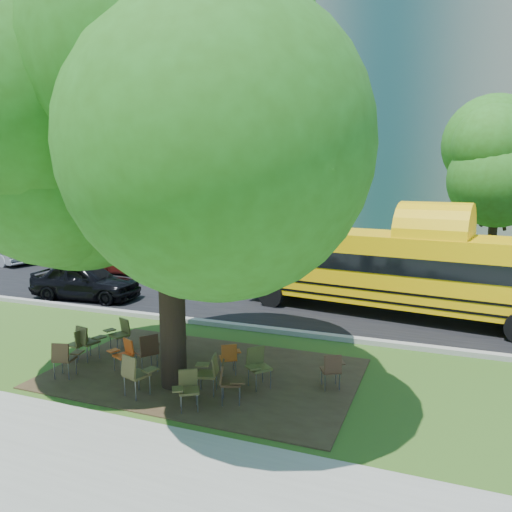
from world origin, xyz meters
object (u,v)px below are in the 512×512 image
at_px(chair_6, 209,370).
at_px(pedestrian_a, 17,236).
at_px(chair_8, 79,341).
at_px(chair_12, 257,364).
at_px(chair_1, 87,339).
at_px(chair_4, 135,372).
at_px(chair_5, 187,386).
at_px(chair_11, 229,355).
at_px(bg_car_silver, 2,249).
at_px(chair_10, 173,334).
at_px(chair_3, 124,352).
at_px(pedestrian_b, 34,241).
at_px(chair_9, 120,331).
at_px(black_car, 85,281).
at_px(chair_13, 332,367).
at_px(chair_0, 64,356).
at_px(chair_7, 228,379).
at_px(main_tree, 168,149).
at_px(school_bus, 429,272).
at_px(bg_car_red, 143,261).
at_px(chair_2, 148,349).

xyz_separation_m(chair_6, pedestrian_a, (-19.81, 13.82, 0.44)).
xyz_separation_m(chair_8, chair_12, (4.72, 0.08, 0.05)).
bearing_deg(chair_1, chair_4, -16.25).
xyz_separation_m(chair_5, chair_11, (0.06, 1.88, -0.02)).
distance_m(chair_1, bg_car_silver, 16.68).
bearing_deg(bg_car_silver, chair_10, -105.24).
bearing_deg(chair_1, chair_12, 13.85).
height_order(chair_3, chair_4, chair_4).
relative_size(chair_6, pedestrian_b, 0.53).
xyz_separation_m(chair_6, chair_9, (-3.37, 1.53, -0.00)).
xyz_separation_m(black_car, pedestrian_b, (-9.99, 7.56, 0.12)).
relative_size(chair_11, chair_13, 0.94).
xyz_separation_m(chair_0, chair_6, (3.43, 0.45, -0.00)).
distance_m(chair_1, chair_7, 4.36).
height_order(chair_1, chair_13, chair_1).
bearing_deg(pedestrian_b, main_tree, 20.73).
relative_size(chair_7, chair_13, 1.07).
bearing_deg(chair_8, chair_9, -19.92).
relative_size(chair_8, pedestrian_a, 0.42).
relative_size(school_bus, chair_11, 14.59).
bearing_deg(chair_0, bg_car_silver, 128.68).
relative_size(chair_7, bg_car_silver, 0.20).
distance_m(chair_0, chair_5, 3.36).
bearing_deg(chair_3, chair_11, -141.92).
height_order(chair_4, bg_car_red, bg_car_red).
bearing_deg(chair_7, black_car, -146.39).
distance_m(chair_1, chair_10, 2.11).
distance_m(chair_4, chair_9, 3.02).
xyz_separation_m(chair_13, pedestrian_a, (-22.18, 12.66, 0.47)).
bearing_deg(school_bus, chair_11, -113.74).
xyz_separation_m(chair_9, black_car, (-4.60, 4.17, 0.16)).
bearing_deg(chair_13, bg_car_silver, 127.88).
height_order(chair_4, chair_7, chair_4).
height_order(chair_2, chair_4, chair_2).
bearing_deg(chair_4, main_tree, 78.93).
relative_size(chair_6, chair_8, 1.07).
bearing_deg(chair_7, bg_car_silver, -142.21).
relative_size(chair_5, pedestrian_b, 0.49).
bearing_deg(chair_13, black_car, 129.29).
bearing_deg(chair_6, chair_1, 64.93).
bearing_deg(chair_8, black_car, 47.54).
distance_m(main_tree, school_bus, 9.57).
relative_size(chair_0, bg_car_silver, 0.19).
bearing_deg(bg_car_silver, chair_11, -104.29).
relative_size(chair_9, pedestrian_b, 0.53).
distance_m(chair_2, chair_7, 2.56).
bearing_deg(bg_car_red, pedestrian_b, 79.05).
bearing_deg(chair_7, pedestrian_b, -147.52).
relative_size(chair_10, bg_car_silver, 0.20).
height_order(chair_5, black_car, black_car).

